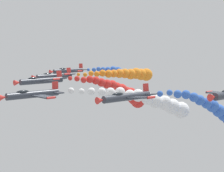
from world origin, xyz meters
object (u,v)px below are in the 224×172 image
airplane_right_outer (54,76)px  airplane_high_slot (68,71)px  airplane_lead (32,94)px  airplane_right_inner (41,81)px  airplane_left_inner (126,97)px

airplane_right_outer → airplane_high_slot: airplane_high_slot is taller
airplane_lead → airplane_right_inner: size_ratio=1.00×
airplane_high_slot → airplane_left_inner: bearing=156.1°
airplane_lead → airplane_left_inner: size_ratio=1.00×
airplane_lead → airplane_high_slot: 43.66m
airplane_lead → airplane_left_inner: airplane_lead is taller
airplane_right_outer → airplane_lead: bearing=141.1°
airplane_lead → airplane_left_inner: bearing=-141.3°
airplane_lead → airplane_right_inner: 14.13m
airplane_lead → airplane_right_inner: (11.42, -8.30, 0.74)m
airplane_right_outer → airplane_high_slot: size_ratio=1.00×
airplane_right_outer → airplane_high_slot: bearing=-46.9°
airplane_right_outer → airplane_high_slot: 14.53m
airplane_high_slot → airplane_lead: bearing=138.5°
airplane_right_outer → airplane_right_inner: bearing=138.5°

